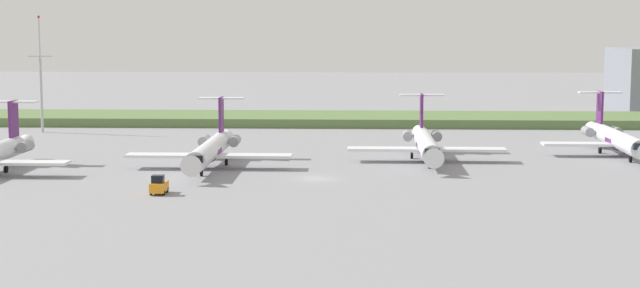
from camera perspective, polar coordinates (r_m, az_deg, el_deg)
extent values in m
plane|color=gray|center=(152.02, 0.28, -0.29)|extent=(500.00, 500.00, 0.00)
cube|color=#597542|center=(191.42, 0.72, 1.51)|extent=(320.00, 20.00, 1.75)
cone|color=silver|center=(145.34, -17.42, 0.02)|extent=(2.30, 4.00, 2.29)
cube|color=silver|center=(129.44, -17.19, -1.08)|extent=(11.00, 3.20, 0.36)
cube|color=#591E66|center=(142.13, -17.89, 1.45)|extent=(0.36, 3.20, 5.20)
cube|color=silver|center=(142.20, -17.89, 2.42)|extent=(6.80, 1.80, 0.24)
cylinder|color=gray|center=(140.08, -17.22, -0.15)|extent=(1.50, 3.40, 1.50)
cylinder|color=black|center=(134.17, -18.30, -1.44)|extent=(0.35, 0.90, 0.90)
cylinder|color=silver|center=(132.31, -6.60, -0.37)|extent=(2.70, 24.00, 2.70)
cone|color=silver|center=(119.12, -7.61, -1.22)|extent=(2.70, 3.00, 2.70)
cone|color=silver|center=(146.04, -5.75, 0.34)|extent=(2.29, 4.00, 2.29)
cube|color=black|center=(120.90, -7.46, -0.86)|extent=(2.03, 1.80, 0.90)
cylinder|color=#591E66|center=(132.32, -6.60, -0.44)|extent=(2.76, 3.60, 2.76)
cube|color=silver|center=(132.46, -9.19, -0.67)|extent=(11.00, 3.20, 0.36)
cube|color=silver|center=(130.61, -4.11, -0.71)|extent=(11.00, 3.20, 0.36)
cube|color=#591E66|center=(142.68, -5.94, 1.78)|extent=(0.36, 3.20, 5.20)
cube|color=silver|center=(142.77, -5.93, 2.75)|extent=(6.80, 1.80, 0.24)
cylinder|color=gray|center=(141.65, -6.92, 0.20)|extent=(1.50, 3.40, 1.50)
cylinder|color=gray|center=(140.99, -5.12, 0.19)|extent=(1.50, 3.40, 1.50)
cylinder|color=gray|center=(125.24, -7.12, -1.47)|extent=(0.20, 0.20, 0.65)
cylinder|color=black|center=(125.32, -7.12, -1.72)|extent=(0.30, 0.90, 0.90)
cylinder|color=black|center=(135.23, -7.23, -1.07)|extent=(0.35, 0.90, 0.90)
cylinder|color=black|center=(134.65, -5.63, -1.09)|extent=(0.35, 0.90, 0.90)
cylinder|color=silver|center=(138.95, 6.37, -0.01)|extent=(2.70, 24.00, 2.70)
cone|color=silver|center=(125.60, 6.79, -0.77)|extent=(2.70, 3.00, 2.70)
cone|color=silver|center=(152.83, 6.01, 0.64)|extent=(2.30, 4.00, 2.29)
cube|color=black|center=(127.42, 6.73, -0.45)|extent=(2.02, 1.80, 0.90)
cylinder|color=#591E66|center=(138.97, 6.37, -0.07)|extent=(2.76, 3.60, 2.76)
cube|color=silver|center=(137.75, 3.94, -0.30)|extent=(11.00, 3.20, 0.36)
cube|color=silver|center=(138.58, 8.83, -0.32)|extent=(11.00, 3.20, 0.36)
cube|color=#591E66|center=(149.45, 6.10, 2.01)|extent=(0.36, 3.20, 5.20)
cube|color=silver|center=(149.56, 6.10, 2.94)|extent=(6.80, 1.80, 0.24)
cylinder|color=gray|center=(147.91, 5.26, 0.51)|extent=(1.50, 3.40, 1.50)
cylinder|color=gray|center=(148.21, 6.99, 0.50)|extent=(1.50, 3.40, 1.50)
cylinder|color=gray|center=(131.79, 6.58, -1.04)|extent=(0.20, 0.20, 0.65)
cylinder|color=black|center=(131.87, 6.58, -1.27)|extent=(0.30, 0.90, 0.90)
cylinder|color=black|center=(141.47, 5.52, -0.69)|extent=(0.35, 0.90, 0.90)
cylinder|color=black|center=(141.73, 7.06, -0.70)|extent=(0.35, 0.90, 0.90)
cylinder|color=silver|center=(150.69, 17.37, 0.26)|extent=(2.70, 24.00, 2.70)
cone|color=silver|center=(164.16, 16.12, 0.84)|extent=(2.30, 4.00, 2.29)
cube|color=black|center=(139.54, 18.60, -0.11)|extent=(2.03, 1.80, 0.90)
cylinder|color=#591E66|center=(150.70, 17.37, 0.20)|extent=(2.76, 3.60, 2.76)
cube|color=silver|center=(148.37, 15.26, 0.00)|extent=(11.00, 3.20, 0.36)
cube|color=#591E66|center=(160.90, 16.42, 2.13)|extent=(0.36, 3.20, 5.20)
cube|color=silver|center=(161.01, 16.42, 2.99)|extent=(6.80, 1.80, 0.24)
cylinder|color=gray|center=(158.98, 15.74, 0.73)|extent=(1.50, 3.40, 1.50)
cylinder|color=gray|center=(160.08, 17.31, 0.72)|extent=(1.50, 3.40, 1.50)
cylinder|color=gray|center=(143.75, 18.11, -0.67)|extent=(0.20, 0.20, 0.65)
cylinder|color=black|center=(143.82, 18.10, -0.88)|extent=(0.30, 0.90, 0.90)
cylinder|color=black|center=(152.75, 16.43, -0.37)|extent=(0.35, 0.90, 0.90)
cylinder|color=black|center=(153.72, 17.80, -0.38)|extent=(0.35, 0.90, 0.90)
cylinder|color=#B2B2B7|center=(182.23, -16.35, 2.80)|extent=(0.50, 0.50, 13.59)
cylinder|color=#B2B2B7|center=(181.79, -16.47, 6.09)|extent=(0.28, 0.28, 7.32)
cube|color=#B2B2B7|center=(181.86, -16.43, 5.06)|extent=(4.40, 0.20, 0.20)
sphere|color=red|center=(181.79, -16.51, 7.32)|extent=(0.50, 0.50, 0.50)
cube|color=orange|center=(112.87, -9.62, -2.54)|extent=(1.70, 3.20, 1.10)
cube|color=black|center=(112.17, -9.69, -2.08)|extent=(1.36, 1.10, 0.90)
cylinder|color=black|center=(112.20, -10.09, -2.89)|extent=(0.22, 0.60, 0.60)
cylinder|color=black|center=(111.89, -9.34, -2.90)|extent=(0.22, 0.60, 0.60)
cylinder|color=black|center=(114.05, -9.88, -2.72)|extent=(0.22, 0.60, 0.60)
cylinder|color=black|center=(113.74, -9.14, -2.74)|extent=(0.22, 0.60, 0.60)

